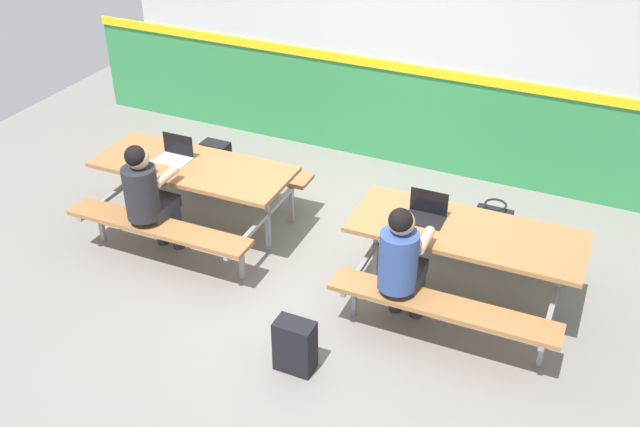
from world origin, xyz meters
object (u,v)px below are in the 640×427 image
Objects in this scene: laptop_dark at (426,213)px; backpack_dark at (295,346)px; laptop_silver at (175,154)px; picnic_table_right at (465,247)px; student_nearer at (147,193)px; student_further at (401,259)px; satchel_spare at (217,161)px; picnic_table_left at (195,180)px; tote_bag_bright at (493,225)px.

backpack_dark is at bearing -112.97° from laptop_dark.
laptop_dark is (2.47, -0.02, 0.00)m from laptop_silver.
student_nearer is at bearing -168.76° from picnic_table_right.
student_further is at bearing -122.73° from picnic_table_right.
student_further is (-0.36, -0.56, 0.13)m from picnic_table_right.
backpack_dark is (-0.56, -0.72, -0.49)m from student_further.
student_nearer reaches higher than laptop_dark.
laptop_dark is 1.54m from backpack_dark.
satchel_spare is (-2.64, 0.97, -0.57)m from laptop_dark.
satchel_spare is at bearing 111.45° from picnic_table_left.
backpack_dark is 2.50m from tote_bag_bright.
student_nearer is 2.44m from laptop_dark.
picnic_table_right is 4.31× the size of backpack_dark.
picnic_table_left is 5.87× the size of laptop_dark.
satchel_spare is at bearing 161.51° from picnic_table_right.
picnic_table_right is 1.62m from backpack_dark.
student_further reaches higher than tote_bag_bright.
laptop_dark is at bearing 174.99° from picnic_table_right.
laptop_dark is at bearing 13.61° from student_nearer.
laptop_silver is at bearing 145.08° from backpack_dark.
backpack_dark is 3.10m from satchel_spare.
student_further is (2.25, -0.58, 0.13)m from picnic_table_left.
satchel_spare is at bearing 149.31° from student_further.
laptop_silver is at bearing 166.07° from student_further.
student_nearer is at bearing -80.05° from satchel_spare.
student_further reaches higher than laptop_dark.
student_further is 3.11m from satchel_spare.
student_further is at bearing -14.41° from picnic_table_left.
picnic_table_right reaches higher than tote_bag_bright.
laptop_silver is at bearing 99.68° from student_nearer.
student_nearer is at bearing -101.83° from picnic_table_left.
laptop_dark is 1.22m from tote_bag_bright.
laptop_silver is (-0.10, 0.59, 0.08)m from student_nearer.
backpack_dark is at bearing -125.51° from picnic_table_right.
laptop_dark is at bearing -0.42° from laptop_silver.
picnic_table_left is 2.17m from backpack_dark.
tote_bag_bright is at bearing 0.38° from satchel_spare.
laptop_dark reaches higher than backpack_dark.
student_nearer is at bearing -166.39° from laptop_dark.
student_further is at bearing -13.93° from laptop_silver.
tote_bag_bright is (0.39, 1.59, -0.51)m from student_further.
picnic_table_right is at bearing -0.35° from picnic_table_left.
picnic_table_right is at bearing -5.01° from laptop_dark.
satchel_spare is (-3.00, 1.00, -0.36)m from picnic_table_right.
student_nearer is 2.74× the size of satchel_spare.
satchel_spare is (-2.64, 1.57, -0.49)m from student_further.
picnic_table_left is 4.42× the size of tote_bag_bright.
student_nearer is at bearing -150.45° from tote_bag_bright.
laptop_silver reaches higher than picnic_table_right.
student_further is at bearing -90.26° from laptop_dark.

